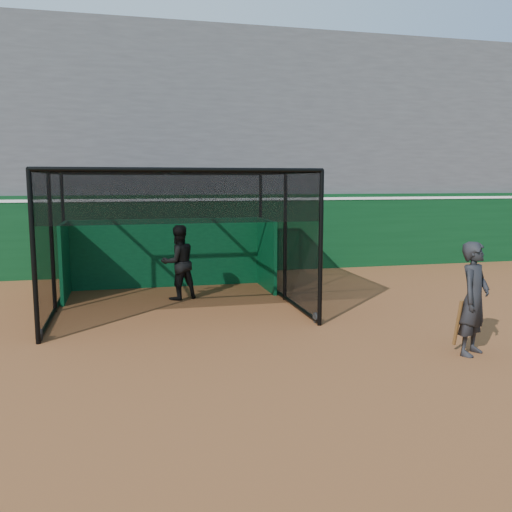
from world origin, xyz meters
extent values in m
plane|color=brown|center=(0.00, 0.00, 0.00)|extent=(120.00, 120.00, 0.00)
cube|color=#093315|center=(0.00, 8.50, 1.25)|extent=(50.00, 0.45, 2.50)
cube|color=white|center=(0.00, 8.50, 2.35)|extent=(50.00, 0.50, 0.08)
cube|color=#4C4C4F|center=(0.00, 12.38, 3.88)|extent=(50.00, 7.85, 7.75)
cube|color=#4C4C4F|center=(0.00, 15.80, 8.35)|extent=(50.00, 0.30, 1.20)
cube|color=#074A25|center=(-0.90, 6.32, 0.95)|extent=(5.28, 0.10, 1.90)
cylinder|color=black|center=(-3.60, 1.66, 0.11)|extent=(0.08, 0.22, 0.22)
cylinder|color=black|center=(1.80, 1.66, 0.11)|extent=(0.08, 0.22, 0.22)
cylinder|color=black|center=(-3.60, 6.24, 0.11)|extent=(0.08, 0.22, 0.22)
cylinder|color=black|center=(1.80, 6.24, 0.11)|extent=(0.08, 0.22, 0.22)
imported|color=black|center=(-0.75, 4.64, 0.93)|extent=(1.09, 0.97, 1.85)
imported|color=black|center=(3.67, -0.90, 0.96)|extent=(0.84, 0.78, 1.93)
cylinder|color=#593819|center=(3.42, -0.85, 0.55)|extent=(0.14, 0.33, 0.85)
camera|label=1|loc=(-1.98, -8.72, 2.93)|focal=38.00mm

